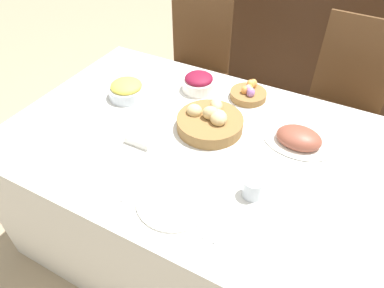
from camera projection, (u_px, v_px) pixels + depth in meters
ground_plane at (199, 238)px, 1.93m from camera, size 12.00×12.00×0.00m
dining_table at (199, 196)px, 1.69m from camera, size 1.66×1.07×0.74m
chair_far_right at (341, 104)px, 1.99m from camera, size 0.45×0.45×1.01m
chair_far_left at (194, 66)px, 2.33m from camera, size 0.44×0.44×1.01m
sideboard at (319, 44)px, 2.69m from camera, size 1.33×0.44×0.96m
bread_basket at (211, 121)px, 1.47m from camera, size 0.29×0.29×0.11m
egg_basket at (249, 93)px, 1.65m from camera, size 0.18×0.18×0.08m
ham_platter at (299, 139)px, 1.40m from camera, size 0.29×0.20×0.08m
pineapple_bowl at (127, 89)px, 1.65m from camera, size 0.18×0.18×0.09m
beet_salad_bowl at (199, 82)px, 1.69m from camera, size 0.16×0.16×0.09m
dinner_plate at (174, 200)px, 1.19m from camera, size 0.27×0.27×0.01m
fork at (137, 184)px, 1.25m from camera, size 0.02×0.18×0.00m
knife at (216, 218)px, 1.14m from camera, size 0.02×0.18×0.00m
spoon at (224, 222)px, 1.13m from camera, size 0.02×0.18×0.00m
drinking_cup at (253, 188)px, 1.19m from camera, size 0.07×0.07×0.07m
butter_dish at (140, 139)px, 1.42m from camera, size 0.11×0.07×0.03m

